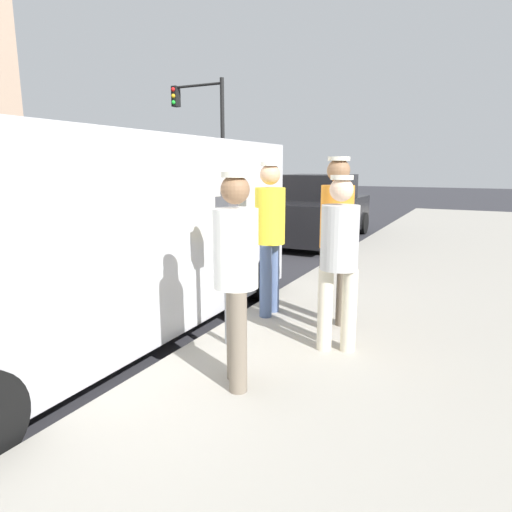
% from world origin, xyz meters
% --- Properties ---
extents(ground_plane, '(80.00, 80.00, 0.00)m').
position_xyz_m(ground_plane, '(0.00, 0.00, 0.00)').
color(ground_plane, '#2D2D33').
extents(sidewalk_slab, '(5.00, 32.00, 0.15)m').
position_xyz_m(sidewalk_slab, '(3.50, 0.00, 0.07)').
color(sidewalk_slab, '#9E998E').
rests_on(sidewalk_slab, ground).
extents(parking_meter_near, '(0.14, 0.18, 1.52)m').
position_xyz_m(parking_meter_near, '(1.35, 0.03, 1.18)').
color(parking_meter_near, gray).
rests_on(parking_meter_near, sidewalk_slab).
extents(pedestrian_in_orange, '(0.34, 0.34, 1.79)m').
position_xyz_m(pedestrian_in_orange, '(2.11, 0.96, 1.19)').
color(pedestrian_in_orange, '#726656').
rests_on(pedestrian_in_orange, sidewalk_slab).
extents(pedestrian_in_white, '(0.34, 0.34, 1.66)m').
position_xyz_m(pedestrian_in_white, '(1.83, -0.65, 1.10)').
color(pedestrian_in_white, '#726656').
rests_on(pedestrian_in_white, sidewalk_slab).
extents(pedestrian_in_yellow, '(0.34, 0.36, 1.74)m').
position_xyz_m(pedestrian_in_yellow, '(1.32, 1.03, 1.15)').
color(pedestrian_in_yellow, '#4C608C').
rests_on(pedestrian_in_yellow, sidewalk_slab).
extents(pedestrian_in_gray, '(0.35, 0.34, 1.62)m').
position_xyz_m(pedestrian_in_gray, '(2.32, 0.37, 1.07)').
color(pedestrian_in_gray, beige).
rests_on(pedestrian_in_gray, sidewalk_slab).
extents(parked_van, '(2.17, 5.22, 2.15)m').
position_xyz_m(parked_van, '(-0.15, -0.11, 1.15)').
color(parked_van, '#BCBCC1').
rests_on(parked_van, ground).
extents(parked_sedan_ahead, '(1.96, 4.41, 1.65)m').
position_xyz_m(parked_sedan_ahead, '(-0.35, 7.22, 0.75)').
color(parked_sedan_ahead, black).
rests_on(parked_sedan_ahead, ground).
extents(traffic_light_corner, '(2.48, 0.42, 5.20)m').
position_xyz_m(traffic_light_corner, '(-6.76, 12.02, 3.52)').
color(traffic_light_corner, black).
rests_on(traffic_light_corner, ground).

